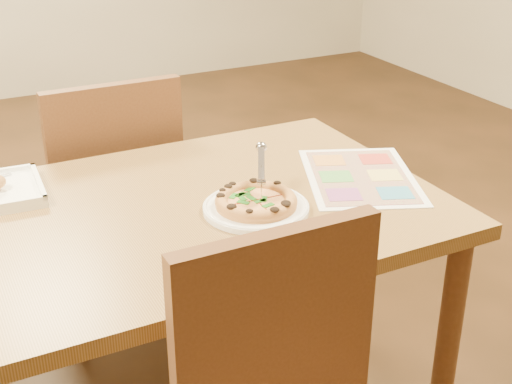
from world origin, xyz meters
name	(u,v)px	position (x,y,z in m)	size (l,w,h in m)	color
dining_table	(179,239)	(0.00, 0.00, 0.63)	(1.30, 0.85, 0.72)	olive
chair_far	(111,177)	(0.00, 0.60, 0.57)	(0.42, 0.42, 0.47)	brown
plate	(256,208)	(0.17, -0.10, 0.73)	(0.26, 0.26, 0.01)	white
pizza	(256,201)	(0.17, -0.10, 0.74)	(0.20, 0.20, 0.03)	#DE954C
pizza_cutter	(261,170)	(0.20, -0.06, 0.80)	(0.08, 0.15, 0.09)	silver
menu	(360,176)	(0.51, -0.05, 0.72)	(0.28, 0.40, 0.01)	white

